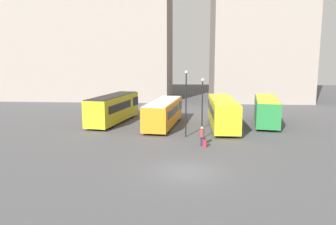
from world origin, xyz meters
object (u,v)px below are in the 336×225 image
(bus_1, at_px, (164,112))
(lamp_post_1, at_px, (186,99))
(suitcase, at_px, (205,143))
(bus_2, at_px, (222,112))
(bus_3, at_px, (266,110))
(traveler, at_px, (202,134))
(bus_0, at_px, (114,108))
(lamp_post_0, at_px, (202,104))

(bus_1, relative_size, lamp_post_1, 1.68)
(suitcase, bearing_deg, bus_2, -12.92)
(bus_1, relative_size, bus_3, 1.03)
(traveler, bearing_deg, bus_0, 46.31)
(lamp_post_1, bearing_deg, bus_3, 39.35)
(bus_2, relative_size, suitcase, 11.58)
(traveler, height_order, lamp_post_1, lamp_post_1)
(bus_1, height_order, bus_2, bus_2)
(suitcase, relative_size, lamp_post_1, 0.15)
(traveler, distance_m, lamp_post_1, 4.49)
(bus_1, distance_m, suitcase, 9.90)
(bus_3, distance_m, lamp_post_0, 11.43)
(traveler, xyz_separation_m, lamp_post_0, (0.07, 2.57, 2.33))
(bus_0, distance_m, bus_1, 6.38)
(bus_1, distance_m, lamp_post_0, 7.34)
(bus_0, xyz_separation_m, traveler, (10.13, -10.21, -0.75))
(lamp_post_1, bearing_deg, bus_1, 116.65)
(bus_3, bearing_deg, lamp_post_0, 146.51)
(traveler, relative_size, lamp_post_0, 0.30)
(bus_0, height_order, bus_3, bus_0)
(bus_0, bearing_deg, lamp_post_1, -119.30)
(bus_3, height_order, suitcase, bus_3)
(suitcase, distance_m, lamp_post_0, 4.27)
(bus_1, bearing_deg, lamp_post_1, -146.86)
(bus_2, relative_size, traveler, 6.53)
(bus_0, distance_m, traveler, 14.40)
(bus_0, height_order, lamp_post_0, lamp_post_0)
(bus_3, relative_size, lamp_post_1, 1.64)
(bus_2, height_order, bus_3, bus_2)
(bus_2, height_order, suitcase, bus_2)
(bus_3, relative_size, suitcase, 10.85)
(bus_1, distance_m, bus_2, 6.49)
(bus_2, xyz_separation_m, lamp_post_1, (-3.92, -4.90, 1.96))
(lamp_post_0, xyz_separation_m, lamp_post_1, (-1.52, 0.73, 0.35))
(bus_0, distance_m, lamp_post_0, 12.84)
(bus_0, xyz_separation_m, lamp_post_0, (10.20, -7.64, 1.59))
(bus_2, bearing_deg, lamp_post_0, 156.55)
(bus_0, relative_size, lamp_post_1, 1.71)
(bus_0, height_order, traveler, bus_0)
(bus_1, bearing_deg, suitcase, -147.87)
(bus_0, relative_size, bus_3, 1.04)
(bus_0, relative_size, bus_2, 0.98)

